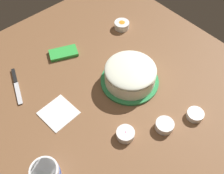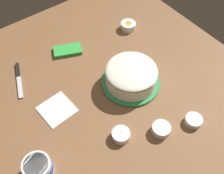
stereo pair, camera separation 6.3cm
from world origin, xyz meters
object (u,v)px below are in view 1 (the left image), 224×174
at_px(sprinkle_bowl_green, 195,115).
at_px(paper_napkin, 58,113).
at_px(sprinkle_bowl_pink, 125,134).
at_px(spreading_knife, 16,83).
at_px(frosting_tub, 46,174).
at_px(frosted_cake, 130,75).
at_px(sprinkle_bowl_rainbow, 165,125).
at_px(sprinkle_bowl_orange, 122,25).
at_px(candy_box_lower, 63,53).

height_order(sprinkle_bowl_green, paper_napkin, sprinkle_bowl_green).
bearing_deg(sprinkle_bowl_pink, spreading_knife, -69.53).
relative_size(frosting_tub, paper_napkin, 0.76).
xyz_separation_m(sprinkle_bowl_pink, paper_napkin, (0.16, -0.29, -0.02)).
distance_m(frosted_cake, paper_napkin, 0.39).
distance_m(frosted_cake, frosting_tub, 0.60).
xyz_separation_m(frosting_tub, sprinkle_bowl_pink, (-0.36, 0.07, -0.02)).
bearing_deg(sprinkle_bowl_pink, sprinkle_bowl_rainbow, 151.94).
relative_size(frosting_tub, sprinkle_bowl_green, 1.47).
bearing_deg(sprinkle_bowl_orange, candy_box_lower, -7.23).
distance_m(sprinkle_bowl_rainbow, sprinkle_bowl_pink, 0.18).
height_order(sprinkle_bowl_pink, paper_napkin, sprinkle_bowl_pink).
height_order(spreading_knife, sprinkle_bowl_orange, sprinkle_bowl_orange).
bearing_deg(sprinkle_bowl_pink, frosting_tub, -11.35).
xyz_separation_m(sprinkle_bowl_rainbow, sprinkle_bowl_pink, (0.16, -0.09, -0.00)).
bearing_deg(sprinkle_bowl_orange, sprinkle_bowl_green, 76.29).
relative_size(sprinkle_bowl_orange, sprinkle_bowl_green, 1.15).
relative_size(sprinkle_bowl_orange, paper_napkin, 0.60).
bearing_deg(frosting_tub, sprinkle_bowl_orange, -150.67).
xyz_separation_m(sprinkle_bowl_orange, sprinkle_bowl_pink, (0.48, 0.54, -0.00)).
distance_m(spreading_knife, sprinkle_bowl_rainbow, 0.77).
distance_m(sprinkle_bowl_pink, candy_box_lower, 0.60).
height_order(sprinkle_bowl_pink, candy_box_lower, sprinkle_bowl_pink).
height_order(frosting_tub, candy_box_lower, frosting_tub).
relative_size(sprinkle_bowl_pink, paper_napkin, 0.55).
distance_m(sprinkle_bowl_orange, sprinkle_bowl_pink, 0.72).
relative_size(spreading_knife, sprinkle_bowl_orange, 2.55).
bearing_deg(paper_napkin, sprinkle_bowl_green, 137.08).
xyz_separation_m(frosting_tub, paper_napkin, (-0.20, -0.22, -0.04)).
bearing_deg(paper_napkin, spreading_knife, -77.97).
bearing_deg(frosting_tub, frosted_cake, -166.90).
height_order(frosting_tub, sprinkle_bowl_rainbow, frosting_tub).
relative_size(spreading_knife, paper_napkin, 1.52).
xyz_separation_m(spreading_knife, sprinkle_bowl_rainbow, (-0.38, 0.67, 0.01)).
bearing_deg(spreading_knife, paper_napkin, 102.03).
distance_m(sprinkle_bowl_orange, paper_napkin, 0.68).
bearing_deg(sprinkle_bowl_pink, sprinkle_bowl_orange, -131.33).
xyz_separation_m(sprinkle_bowl_orange, paper_napkin, (0.63, 0.25, -0.02)).
bearing_deg(frosting_tub, spreading_knife, -105.56).
height_order(sprinkle_bowl_rainbow, sprinkle_bowl_pink, sprinkle_bowl_rainbow).
bearing_deg(frosting_tub, paper_napkin, -132.64).
relative_size(sprinkle_bowl_rainbow, paper_napkin, 0.56).
relative_size(frosted_cake, sprinkle_bowl_green, 3.80).
distance_m(sprinkle_bowl_orange, candy_box_lower, 0.40).
bearing_deg(candy_box_lower, sprinkle_bowl_pink, 105.13).
distance_m(sprinkle_bowl_rainbow, paper_napkin, 0.49).
bearing_deg(sprinkle_bowl_green, frosted_cake, -76.19).
relative_size(sprinkle_bowl_rainbow, candy_box_lower, 0.54).
bearing_deg(frosting_tub, sprinkle_bowl_rainbow, 163.14).
height_order(sprinkle_bowl_rainbow, sprinkle_bowl_green, sprinkle_bowl_rainbow).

